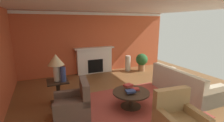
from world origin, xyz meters
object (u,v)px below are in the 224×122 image
vase_tall_corner (128,63)px  coffee_table (131,95)px  potted_plant (142,61)px  sofa (183,86)px  armchair_near_window (73,107)px  table_lamp (56,62)px  side_table (58,91)px  fireplace (95,61)px  vase_on_side_table (63,74)px

vase_tall_corner → coffee_table: bearing=-117.8°
coffee_table → vase_tall_corner: vase_tall_corner is taller
coffee_table → potted_plant: potted_plant is taller
sofa → armchair_near_window: size_ratio=2.24×
armchair_near_window → table_lamp: bearing=104.9°
armchair_near_window → side_table: (-0.24, 0.92, 0.09)m
fireplace → vase_tall_corner: 1.61m
table_lamp → vase_on_side_table: 0.37m
side_table → vase_on_side_table: 0.54m
table_lamp → vase_tall_corner: size_ratio=1.04×
vase_on_side_table → sofa: bearing=-13.1°
coffee_table → side_table: bearing=151.3°
armchair_near_window → coffee_table: size_ratio=0.95×
table_lamp → vase_on_side_table: (0.15, -0.12, -0.32)m
sofa → armchair_near_window: armchair_near_window is taller
fireplace → coffee_table: size_ratio=1.80×
side_table → vase_on_side_table: (0.15, -0.12, 0.50)m
coffee_table → vase_tall_corner: 3.51m
coffee_table → table_lamp: size_ratio=1.33×
fireplace → vase_on_side_table: 3.08m
fireplace → table_lamp: (-1.86, -2.42, 0.66)m
coffee_table → table_lamp: (-1.79, 0.98, 0.89)m
armchair_near_window → potted_plant: (3.78, 2.76, 0.19)m
armchair_near_window → vase_on_side_table: vase_on_side_table is taller
vase_tall_corner → fireplace: bearing=169.2°
armchair_near_window → vase_on_side_table: size_ratio=2.33×
sofa → potted_plant: sofa is taller
sofa → potted_plant: bearing=83.8°
potted_plant → sofa: bearing=-96.2°
side_table → potted_plant: bearing=24.5°
fireplace → armchair_near_window: 3.72m
table_lamp → vase_tall_corner: (3.43, 2.12, -0.86)m
fireplace → potted_plant: (2.17, -0.58, -0.07)m
coffee_table → side_table: size_ratio=1.43×
coffee_table → vase_on_side_table: vase_on_side_table is taller
sofa → vase_on_side_table: bearing=166.9°
fireplace → table_lamp: 3.12m
sofa → side_table: 3.85m
table_lamp → fireplace: bearing=52.4°
fireplace → side_table: size_ratio=2.57×
vase_on_side_table → potted_plant: (3.88, 1.96, -0.41)m
armchair_near_window → table_lamp: table_lamp is taller
fireplace → side_table: (-1.86, -2.42, -0.16)m
side_table → vase_on_side_table: bearing=-38.7°
potted_plant → armchair_near_window: bearing=-143.9°
armchair_near_window → side_table: armchair_near_window is taller
sofa → vase_on_side_table: (-3.58, 0.83, 0.61)m
sofa → table_lamp: table_lamp is taller
table_lamp → vase_tall_corner: 4.12m
side_table → armchair_near_window: bearing=-75.1°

